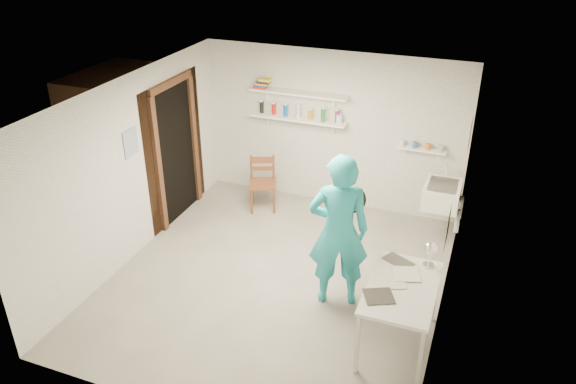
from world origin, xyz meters
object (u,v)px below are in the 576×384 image
(man, at_px, (339,231))
(belfast_sink, at_px, (442,195))
(desk_lamp, at_px, (431,248))
(wall_clock, at_px, (351,200))
(wooden_chair, at_px, (263,184))
(work_table, at_px, (399,316))

(man, bearing_deg, belfast_sink, -136.56)
(belfast_sink, bearing_deg, man, -117.45)
(man, distance_m, desk_lamp, 1.03)
(wall_clock, relative_size, wooden_chair, 0.40)
(wall_clock, relative_size, desk_lamp, 2.35)
(belfast_sink, distance_m, wall_clock, 1.92)
(belfast_sink, distance_m, work_table, 2.36)
(work_table, xyz_separation_m, desk_lamp, (0.19, 0.46, 0.61))
(wall_clock, bearing_deg, belfast_sink, 42.44)
(belfast_sink, xyz_separation_m, man, (-0.94, -1.82, 0.25))
(work_table, bearing_deg, belfast_sink, 87.30)
(man, distance_m, wall_clock, 0.39)
(work_table, relative_size, desk_lamp, 8.00)
(belfast_sink, height_order, desk_lamp, desk_lamp)
(wall_clock, bearing_deg, wooden_chair, 119.70)
(desk_lamp, bearing_deg, work_table, -112.42)
(man, xyz_separation_m, wooden_chair, (-1.69, 1.75, -0.52))
(belfast_sink, height_order, wooden_chair, wooden_chair)
(man, bearing_deg, desk_lamp, 157.88)
(wooden_chair, relative_size, work_table, 0.74)
(belfast_sink, xyz_separation_m, desk_lamp, (0.08, -1.87, 0.29))
(belfast_sink, relative_size, wall_clock, 1.76)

